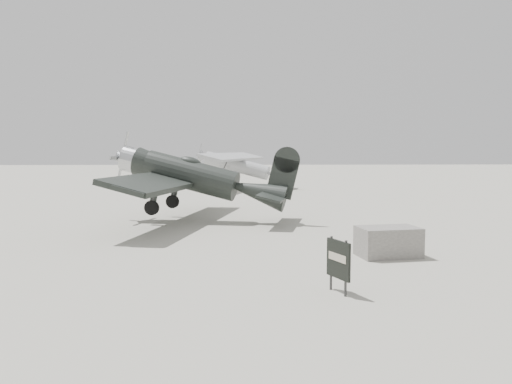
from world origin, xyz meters
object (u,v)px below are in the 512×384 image
sign_board (338,260)px  highwing_monoplane (241,163)px  lowwing_monoplane (199,178)px  equipment_block (388,242)px

sign_board → highwing_monoplane: bearing=71.1°
lowwing_monoplane → equipment_block: size_ratio=6.38×
equipment_block → sign_board: bearing=-121.4°
highwing_monoplane → sign_board: bearing=-68.3°
equipment_block → sign_board: (-2.20, -3.60, 0.29)m
highwing_monoplane → equipment_block: size_ratio=6.40×
highwing_monoplane → lowwing_monoplane: bearing=-78.0°
lowwing_monoplane → equipment_block: lowwing_monoplane is taller
highwing_monoplane → sign_board: highwing_monoplane is taller
equipment_block → lowwing_monoplane: bearing=129.7°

